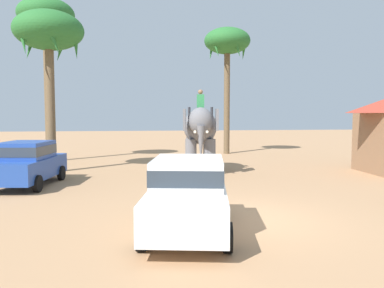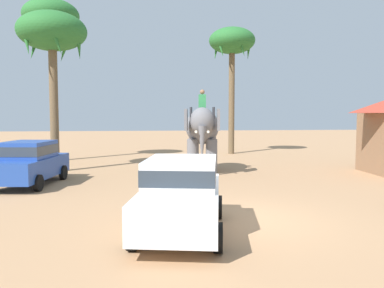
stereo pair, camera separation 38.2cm
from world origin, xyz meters
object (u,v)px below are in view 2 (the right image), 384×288
(palm_tree_behind_elephant, at_px, (232,45))
(palm_tree_near_hut, at_px, (51,21))
(elephant_with_mahout, at_px, (202,130))
(car_sedan_foreground, at_px, (181,192))
(palm_tree_left_of_road, at_px, (52,35))
(car_parked_far_side, at_px, (29,161))

(palm_tree_behind_elephant, relative_size, palm_tree_near_hut, 0.94)
(elephant_with_mahout, xyz_separation_m, palm_tree_behind_elephant, (3.37, 8.40, 5.61))
(car_sedan_foreground, relative_size, palm_tree_behind_elephant, 0.50)
(car_sedan_foreground, bearing_deg, palm_tree_near_hut, 112.18)
(palm_tree_near_hut, xyz_separation_m, palm_tree_left_of_road, (1.05, -4.62, -1.73))
(elephant_with_mahout, bearing_deg, palm_tree_near_hut, 145.99)
(elephant_with_mahout, bearing_deg, car_sedan_foreground, -101.56)
(car_sedan_foreground, bearing_deg, palm_tree_left_of_road, 116.01)
(car_parked_far_side, xyz_separation_m, palm_tree_left_of_road, (0.19, 3.59, 5.50))
(car_parked_far_side, bearing_deg, palm_tree_left_of_road, 86.95)
(car_parked_far_side, xyz_separation_m, palm_tree_near_hut, (-0.86, 8.20, 7.23))
(palm_tree_behind_elephant, xyz_separation_m, palm_tree_left_of_road, (-10.36, -7.59, -1.17))
(palm_tree_left_of_road, bearing_deg, palm_tree_behind_elephant, 36.24)
(car_sedan_foreground, xyz_separation_m, elephant_with_mahout, (1.95, 9.52, 1.06))
(car_sedan_foreground, height_order, car_parked_far_side, same)
(elephant_with_mahout, relative_size, palm_tree_near_hut, 0.42)
(car_parked_far_side, relative_size, palm_tree_left_of_road, 0.57)
(car_sedan_foreground, bearing_deg, palm_tree_behind_elephant, 73.47)
(elephant_with_mahout, distance_m, palm_tree_behind_elephant, 10.65)
(car_parked_far_side, distance_m, palm_tree_near_hut, 10.97)
(car_sedan_foreground, relative_size, elephant_with_mahout, 1.09)
(palm_tree_near_hut, relative_size, palm_tree_left_of_road, 1.25)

